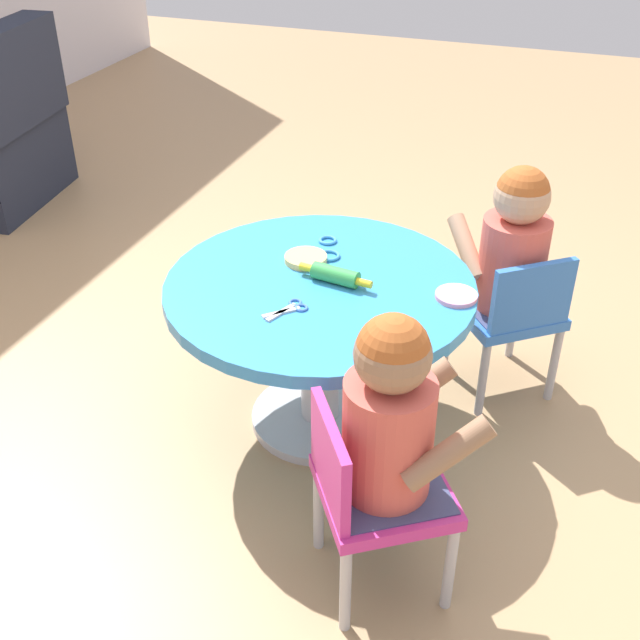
{
  "coord_description": "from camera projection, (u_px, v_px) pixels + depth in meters",
  "views": [
    {
      "loc": [
        -1.86,
        -0.67,
        1.67
      ],
      "look_at": [
        0.0,
        0.0,
        0.39
      ],
      "focal_mm": 44.42,
      "sensor_mm": 36.0,
      "label": 1
    }
  ],
  "objects": [
    {
      "name": "playdough_blob_0",
      "position": [
        456.0,
        296.0,
        2.21
      ],
      "size": [
        0.12,
        0.12,
        0.01
      ],
      "primitive_type": "cylinder",
      "color": "pink",
      "rests_on": "craft_table"
    },
    {
      "name": "cookie_cutter_0",
      "position": [
        328.0,
        240.0,
        2.5
      ],
      "size": [
        0.06,
        0.06,
        0.01
      ],
      "primitive_type": "torus",
      "color": "#3F99D8",
      "rests_on": "craft_table"
    },
    {
      "name": "rolling_pin",
      "position": [
        335.0,
        275.0,
        2.27
      ],
      "size": [
        0.07,
        0.23,
        0.05
      ],
      "color": "green",
      "rests_on": "craft_table"
    },
    {
      "name": "craft_scissors",
      "position": [
        291.0,
        308.0,
        2.16
      ],
      "size": [
        0.14,
        0.12,
        0.01
      ],
      "color": "silver",
      "rests_on": "craft_table"
    },
    {
      "name": "playdough_blob_1",
      "position": [
        306.0,
        258.0,
        2.39
      ],
      "size": [
        0.13,
        0.13,
        0.02
      ],
      "primitive_type": "cylinder",
      "color": "#F2CC72",
      "rests_on": "craft_table"
    },
    {
      "name": "cookie_cutter_1",
      "position": [
        329.0,
        256.0,
        2.41
      ],
      "size": [
        0.07,
        0.07,
        0.01
      ],
      "primitive_type": "torus",
      "color": "#3F99D8",
      "rests_on": "craft_table"
    },
    {
      "name": "ground_plane",
      "position": [
        320.0,
        420.0,
        2.56
      ],
      "size": [
        10.0,
        10.0,
        0.0
      ],
      "primitive_type": "plane",
      "color": "tan"
    },
    {
      "name": "child_chair_right",
      "position": [
        511.0,
        313.0,
        2.54
      ],
      "size": [
        0.42,
        0.42,
        0.54
      ],
      "color": "#B7B7BC",
      "rests_on": "ground"
    },
    {
      "name": "craft_table",
      "position": [
        320.0,
        318.0,
        2.35
      ],
      "size": [
        0.91,
        0.91,
        0.51
      ],
      "color": "silver",
      "rests_on": "ground"
    },
    {
      "name": "seated_child_left",
      "position": [
        391.0,
        415.0,
        1.76
      ],
      "size": [
        0.42,
        0.44,
        0.51
      ],
      "color": "#3F4772",
      "rests_on": "ground"
    },
    {
      "name": "seated_child_right",
      "position": [
        514.0,
        245.0,
        2.44
      ],
      "size": [
        0.44,
        0.42,
        0.51
      ],
      "color": "#3F4772",
      "rests_on": "ground"
    },
    {
      "name": "child_chair_left",
      "position": [
        371.0,
        491.0,
        1.88
      ],
      "size": [
        0.42,
        0.42,
        0.54
      ],
      "color": "#B7B7BC",
      "rests_on": "ground"
    }
  ]
}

